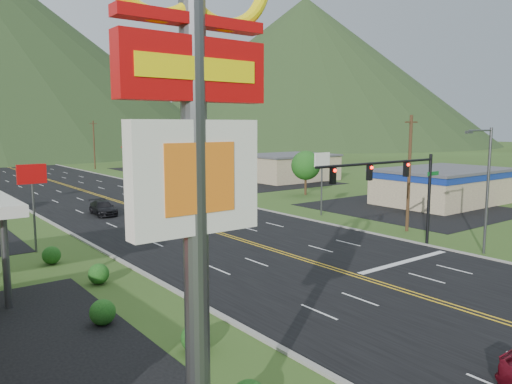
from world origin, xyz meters
TOP-DOWN VIEW (x-y plane):
  - pylon_sign at (-17.00, 2.00)m, footprint 4.32×0.60m
  - traffic_signal at (6.48, 14.00)m, footprint 13.10×0.43m
  - streetlight_east at (11.18, 10.00)m, footprint 3.28×0.25m
  - building_east_near at (30.00, 25.00)m, footprint 15.40×10.40m
  - building_east_mid at (32.00, 55.00)m, footprint 14.40×11.40m
  - building_east_far at (28.00, 90.00)m, footprint 16.40×12.40m
  - pole_sign_west_a at (-14.00, 30.00)m, footprint 2.00×0.18m
  - pole_sign_east_a at (13.00, 28.00)m, footprint 2.00×0.18m
  - pole_sign_east_b at (13.00, 60.00)m, footprint 2.00×0.18m
  - tree_east_a at (22.00, 40.00)m, footprint 3.84×3.84m
  - tree_east_b at (26.00, 78.00)m, footprint 3.84×3.84m
  - utility_pole_a at (13.50, 18.00)m, footprint 1.60×0.28m
  - utility_pole_b at (13.50, 55.00)m, footprint 1.60×0.28m
  - utility_pole_c at (13.50, 95.00)m, footprint 1.60×0.28m
  - utility_pole_d at (13.50, 135.00)m, footprint 1.60×0.28m
  - mountain_ne at (147.84, 176.19)m, footprint 180.00×180.00m
  - car_dark_mid at (-4.65, 41.69)m, footprint 2.36×4.94m
  - car_red_far at (3.42, 43.42)m, footprint 1.59×4.14m

SIDE VIEW (x-z plane):
  - car_red_far at x=3.42m, z-range 0.00..1.35m
  - car_dark_mid at x=-4.65m, z-range 0.00..1.39m
  - building_east_mid at x=32.00m, z-range 0.01..4.31m
  - building_east_far at x=28.00m, z-range 0.01..4.51m
  - building_east_near at x=30.00m, z-range 0.22..4.32m
  - tree_east_a at x=22.00m, z-range 0.98..6.80m
  - tree_east_b at x=26.00m, z-range 0.98..6.80m
  - pole_sign_west_a at x=-14.00m, z-range 1.85..8.25m
  - pole_sign_east_a at x=13.00m, z-range 1.85..8.25m
  - pole_sign_east_b at x=13.00m, z-range 1.85..8.25m
  - utility_pole_a at x=13.50m, z-range 0.13..10.13m
  - utility_pole_b at x=13.50m, z-range 0.13..10.13m
  - utility_pole_c at x=13.50m, z-range 0.13..10.13m
  - utility_pole_d at x=13.50m, z-range 0.13..10.13m
  - streetlight_east at x=11.18m, z-range 0.68..9.68m
  - traffic_signal at x=6.48m, z-range 1.83..8.83m
  - pylon_sign at x=-17.00m, z-range 2.30..16.30m
  - mountain_ne at x=147.84m, z-range 0.00..70.00m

